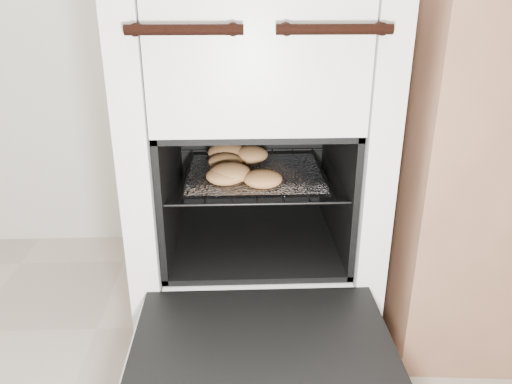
# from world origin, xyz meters

# --- Properties ---
(stove) EXTENTS (0.57, 0.64, 0.87)m
(stove) POSITION_xyz_m (0.08, 1.18, 0.43)
(stove) COLOR silver
(stove) RESTS_ON ground
(oven_door) EXTENTS (0.51, 0.40, 0.04)m
(oven_door) POSITION_xyz_m (0.08, 0.70, 0.19)
(oven_door) COLOR black
(oven_door) RESTS_ON stove
(oven_rack) EXTENTS (0.42, 0.40, 0.01)m
(oven_rack) POSITION_xyz_m (0.08, 1.12, 0.40)
(oven_rack) COLOR black
(oven_rack) RESTS_ON stove
(foil_sheet) EXTENTS (0.32, 0.29, 0.01)m
(foil_sheet) POSITION_xyz_m (0.08, 1.10, 0.40)
(foil_sheet) COLOR white
(foil_sheet) RESTS_ON oven_rack
(baked_rolls) EXTENTS (0.22, 0.32, 0.05)m
(baked_rolls) POSITION_xyz_m (0.04, 1.10, 0.43)
(baked_rolls) COLOR #B88249
(baked_rolls) RESTS_ON foil_sheet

